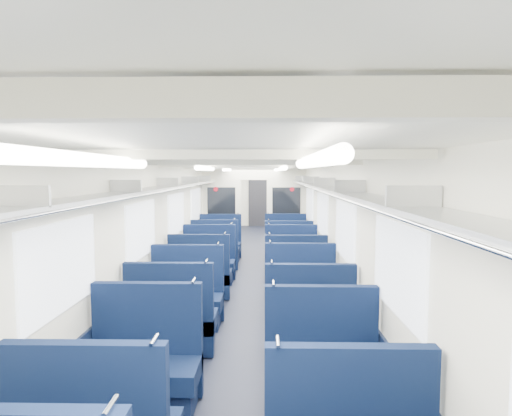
{
  "coord_description": "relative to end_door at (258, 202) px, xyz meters",
  "views": [
    {
      "loc": [
        0.3,
        -8.67,
        2.2
      ],
      "look_at": [
        0.06,
        2.84,
        1.25
      ],
      "focal_mm": 30.18,
      "sensor_mm": 36.0,
      "label": 1
    }
  ],
  "objects": [
    {
      "name": "seat_7",
      "position": [
        0.83,
        -13.82,
        -0.64
      ],
      "size": [
        1.06,
        0.58,
        1.18
      ],
      "color": "#0C1A3B",
      "rests_on": "floor"
    },
    {
      "name": "seat_10",
      "position": [
        -0.83,
        -11.57,
        -0.64
      ],
      "size": [
        1.06,
        0.58,
        1.18
      ],
      "color": "#0C1A3B",
      "rests_on": "floor"
    },
    {
      "name": "dado_right",
      "position": [
        1.39,
        -8.94,
        -0.65
      ],
      "size": [
        0.03,
        17.9,
        0.7
      ],
      "primitive_type": "cube",
      "color": "black",
      "rests_on": "floor"
    },
    {
      "name": "ceiling_fittings",
      "position": [
        0.0,
        -9.2,
        1.29
      ],
      "size": [
        2.7,
        16.06,
        0.11
      ],
      "color": "silver",
      "rests_on": "ceiling"
    },
    {
      "name": "seat_12",
      "position": [
        -0.83,
        -10.23,
        -0.64
      ],
      "size": [
        1.06,
        0.58,
        1.18
      ],
      "color": "#0C1A3B",
      "rests_on": "floor"
    },
    {
      "name": "floor",
      "position": [
        0.0,
        -8.94,
        -1.0
      ],
      "size": [
        2.8,
        18.0,
        0.01
      ],
      "primitive_type": "cube",
      "color": "black",
      "rests_on": "ground"
    },
    {
      "name": "seat_18",
      "position": [
        -0.83,
        -6.93,
        -0.64
      ],
      "size": [
        1.06,
        0.58,
        1.18
      ],
      "color": "#0C1A3B",
      "rests_on": "floor"
    },
    {
      "name": "luggage_rack_right",
      "position": [
        1.21,
        -8.94,
        0.97
      ],
      "size": [
        0.36,
        17.4,
        0.18
      ],
      "color": "#B2B5BA",
      "rests_on": "wall_right"
    },
    {
      "name": "end_door",
      "position": [
        0.0,
        0.0,
        0.0
      ],
      "size": [
        0.75,
        0.06,
        2.0
      ],
      "primitive_type": "cube",
      "color": "black",
      "rests_on": "floor"
    },
    {
      "name": "ceiling",
      "position": [
        0.0,
        -8.94,
        1.35
      ],
      "size": [
        2.8,
        18.0,
        0.01
      ],
      "primitive_type": "cube",
      "color": "white",
      "rests_on": "wall_left"
    },
    {
      "name": "seat_15",
      "position": [
        0.83,
        -9.12,
        -0.64
      ],
      "size": [
        1.06,
        0.58,
        1.18
      ],
      "color": "#0C1A3B",
      "rests_on": "floor"
    },
    {
      "name": "seat_6",
      "position": [
        -0.83,
        -13.73,
        -0.64
      ],
      "size": [
        1.06,
        0.58,
        1.18
      ],
      "color": "#0C1A3B",
      "rests_on": "floor"
    },
    {
      "name": "wall_right",
      "position": [
        1.4,
        -8.94,
        0.18
      ],
      "size": [
        0.02,
        18.0,
        2.35
      ],
      "primitive_type": "cube",
      "color": "silver",
      "rests_on": "floor"
    },
    {
      "name": "seat_17",
      "position": [
        0.83,
        -8.13,
        -0.64
      ],
      "size": [
        1.06,
        0.58,
        1.18
      ],
      "color": "#0C1A3B",
      "rests_on": "floor"
    },
    {
      "name": "seat_16",
      "position": [
        -0.83,
        -7.96,
        -0.64
      ],
      "size": [
        1.06,
        0.58,
        1.18
      ],
      "color": "#0C1A3B",
      "rests_on": "floor"
    },
    {
      "name": "wall_left",
      "position": [
        -1.4,
        -8.94,
        0.18
      ],
      "size": [
        0.02,
        18.0,
        2.35
      ],
      "primitive_type": "cube",
      "color": "silver",
      "rests_on": "floor"
    },
    {
      "name": "windows",
      "position": [
        0.0,
        -9.4,
        0.42
      ],
      "size": [
        2.78,
        15.6,
        0.75
      ],
      "color": "white",
      "rests_on": "wall_left"
    },
    {
      "name": "seat_8",
      "position": [
        -0.83,
        -12.53,
        -0.64
      ],
      "size": [
        1.06,
        0.58,
        1.18
      ],
      "color": "#0C1A3B",
      "rests_on": "floor"
    },
    {
      "name": "seat_9",
      "position": [
        0.83,
        -12.56,
        -0.64
      ],
      "size": [
        1.06,
        0.58,
        1.18
      ],
      "color": "#0C1A3B",
      "rests_on": "floor"
    },
    {
      "name": "bulkhead",
      "position": [
        -0.0,
        -6.03,
        0.23
      ],
      "size": [
        2.8,
        0.1,
        2.35
      ],
      "color": "silver",
      "rests_on": "floor"
    },
    {
      "name": "wall_far",
      "position": [
        0.0,
        0.06,
        0.18
      ],
      "size": [
        2.8,
        0.02,
        2.35
      ],
      "primitive_type": "cube",
      "color": "silver",
      "rests_on": "floor"
    },
    {
      "name": "seat_13",
      "position": [
        0.83,
        -10.27,
        -0.64
      ],
      "size": [
        1.06,
        0.58,
        1.18
      ],
      "color": "#0C1A3B",
      "rests_on": "floor"
    },
    {
      "name": "seat_11",
      "position": [
        0.83,
        -11.39,
        -0.64
      ],
      "size": [
        1.06,
        0.58,
        1.18
      ],
      "color": "#0C1A3B",
      "rests_on": "floor"
    },
    {
      "name": "dado_left",
      "position": [
        -1.39,
        -8.94,
        -0.65
      ],
      "size": [
        0.03,
        17.9,
        0.7
      ],
      "primitive_type": "cube",
      "color": "black",
      "rests_on": "floor"
    },
    {
      "name": "seat_19",
      "position": [
        0.83,
        -6.8,
        -0.64
      ],
      "size": [
        1.06,
        0.58,
        1.18
      ],
      "color": "#0C1A3B",
      "rests_on": "floor"
    },
    {
      "name": "luggage_rack_left",
      "position": [
        -1.21,
        -8.94,
        0.97
      ],
      "size": [
        0.36,
        17.4,
        0.18
      ],
      "color": "#B2B5BA",
      "rests_on": "wall_left"
    },
    {
      "name": "seat_14",
      "position": [
        -0.83,
        -9.13,
        -0.64
      ],
      "size": [
        1.06,
        0.58,
        1.18
      ],
      "color": "#0C1A3B",
      "rests_on": "floor"
    }
  ]
}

